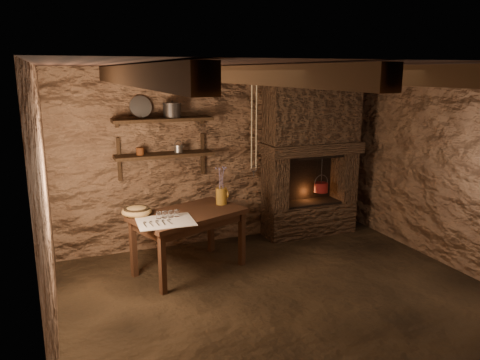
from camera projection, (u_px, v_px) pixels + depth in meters
name	position (u px, v px, depth m)	size (l,w,h in m)	color
floor	(289.00, 301.00, 4.89)	(4.50, 4.50, 0.00)	black
back_wall	(223.00, 156.00, 6.43)	(4.50, 0.04, 2.40)	#4E3424
front_wall	(448.00, 266.00, 2.81)	(4.50, 0.04, 2.40)	#4E3424
left_wall	(46.00, 215.00, 3.80)	(0.04, 4.00, 2.40)	#4E3424
right_wall	(463.00, 172.00, 5.43)	(0.04, 4.00, 2.40)	#4E3424
ceiling	(295.00, 65.00, 4.34)	(4.50, 4.00, 0.04)	black
beam_far_left	(132.00, 75.00, 3.82)	(0.14, 3.95, 0.16)	black
beam_mid_left	(245.00, 75.00, 4.18)	(0.14, 3.95, 0.16)	black
beam_mid_right	(340.00, 74.00, 4.55)	(0.14, 3.95, 0.16)	black
beam_far_right	(421.00, 74.00, 4.91)	(0.14, 3.95, 0.16)	black
shelf_lower	(164.00, 155.00, 5.95)	(1.25, 0.30, 0.04)	black
shelf_upper	(163.00, 120.00, 5.85)	(1.25, 0.30, 0.04)	black
hearth	(311.00, 151.00, 6.66)	(1.43, 0.51, 2.30)	#332419
work_table	(189.00, 239.00, 5.55)	(1.45, 1.13, 0.73)	#361F13
linen_cloth	(166.00, 222.00, 5.12)	(0.61, 0.49, 0.01)	white
pewter_cutlery_row	(166.00, 221.00, 5.10)	(0.51, 0.20, 0.01)	gray
drinking_glasses	(165.00, 215.00, 5.22)	(0.20, 0.06, 0.08)	white
stoneware_jug	(221.00, 188.00, 5.76)	(0.16, 0.16, 0.48)	#8C611B
wooden_bowl	(137.00, 212.00, 5.36)	(0.34, 0.34, 0.12)	#A07E45
iron_stockpot	(172.00, 111.00, 5.87)	(0.22, 0.22, 0.17)	#292624
tin_pan	(141.00, 107.00, 5.81)	(0.28, 0.28, 0.04)	#9C9D97
small_kettle	(178.00, 149.00, 6.00)	(0.14, 0.11, 0.15)	#9C9D97
rusty_tin	(140.00, 151.00, 5.82)	(0.09, 0.09, 0.09)	#5D2B12
red_pot	(321.00, 187.00, 6.80)	(0.22, 0.22, 0.54)	maroon
hanging_ropes	(254.00, 119.00, 5.45)	(0.08, 0.08, 1.20)	beige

